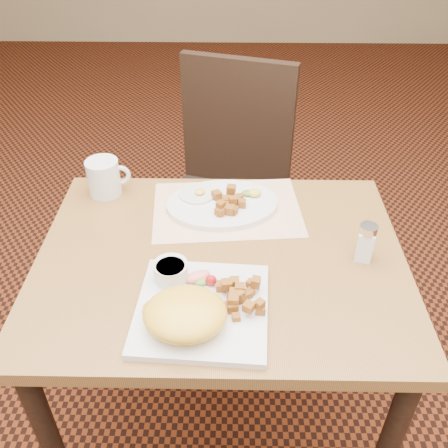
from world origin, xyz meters
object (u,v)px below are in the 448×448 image
chair_far (228,181)px  plate_oval (222,204)px  plate_square (202,309)px  salt_shaker (366,242)px  table (221,288)px  coffee_mug (105,177)px

chair_far → plate_oval: size_ratio=3.19×
plate_square → salt_shaker: (0.38, 0.18, 0.04)m
table → coffee_mug: (-0.33, 0.27, 0.16)m
chair_far → coffee_mug: (-0.35, -0.39, 0.26)m
plate_oval → coffee_mug: (-0.33, 0.07, 0.04)m
plate_square → salt_shaker: 0.42m
table → plate_oval: bearing=90.0°
plate_oval → salt_shaker: (0.34, -0.21, 0.04)m
plate_square → salt_shaker: size_ratio=2.80×
table → chair_far: bearing=89.0°
coffee_mug → table: bearing=-39.1°
plate_oval → salt_shaker: size_ratio=3.05×
salt_shaker → coffee_mug: coffee_mug is taller
chair_far → plate_square: bearing=103.4°
chair_far → plate_oval: chair_far is taller
chair_far → salt_shaker: size_ratio=9.70×
plate_square → salt_shaker: salt_shaker is taller
table → plate_oval: plate_oval is taller
table → plate_square: (-0.04, -0.18, 0.12)m
table → plate_square: bearing=-101.2°
table → plate_square: size_ratio=3.21×
table → chair_far: 0.67m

